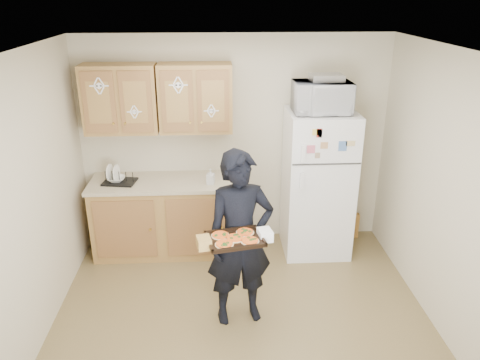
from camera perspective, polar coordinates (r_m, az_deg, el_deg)
The scene contains 23 objects.
floor at distance 4.58m, azimuth 0.37°, elevation -17.62°, with size 3.60×3.60×0.00m, color brown.
ceiling at distance 3.54m, azimuth 0.47°, elevation 15.17°, with size 3.60×3.60×0.00m, color silver.
wall_back at distance 5.58m, azimuth -0.71°, elevation 4.63°, with size 3.60×0.04×2.50m, color beige.
wall_left at distance 4.20m, azimuth -24.94°, elevation -3.64°, with size 0.04×3.60×2.50m, color beige.
wall_right at distance 4.39m, azimuth 24.62°, elevation -2.52°, with size 0.04×3.60×2.50m, color beige.
refrigerator at distance 5.49m, azimuth 9.43°, elevation -0.42°, with size 0.75×0.70×1.70m, color white.
base_cabinet at distance 5.62m, azimuth -9.25°, elevation -4.56°, with size 1.60×0.60×0.86m, color olive.
countertop at distance 5.43m, azimuth -9.54°, elevation -0.32°, with size 1.64×0.64×0.04m, color beige.
upper_cab_left at distance 5.35m, azimuth -14.36°, elevation 9.55°, with size 0.80×0.33×0.75m, color olive.
upper_cab_right at distance 5.25m, azimuth -5.42°, elevation 9.92°, with size 0.80×0.33×0.75m, color olive.
cereal_box at distance 6.11m, azimuth 13.30°, elevation -5.42°, with size 0.20×0.07×0.32m, color #E1A14F.
person at distance 4.25m, azimuth 0.02°, elevation -7.29°, with size 0.61×0.40×1.68m, color black.
baking_tray at distance 3.91m, azimuth -0.63°, elevation -7.29°, with size 0.46×0.34×0.04m, color black.
pizza_front_left at distance 3.81m, azimuth -1.93°, elevation -7.81°, with size 0.15×0.15×0.02m, color orange.
pizza_front_right at distance 3.86m, azimuth 1.22°, elevation -7.41°, with size 0.15×0.15×0.02m, color orange.
pizza_back_left at distance 3.94m, azimuth -2.43°, elevation -6.73°, with size 0.15×0.15×0.02m, color orange.
pizza_back_right at distance 3.99m, azimuth 0.61°, elevation -6.35°, with size 0.15×0.15×0.02m, color orange.
pizza_center at distance 3.90m, azimuth -0.63°, elevation -7.07°, with size 0.15×0.15×0.02m, color orange.
microwave at distance 5.13m, azimuth 9.93°, elevation 9.90°, with size 0.61×0.41×0.34m, color white.
foil_pan at distance 5.13m, azimuth 10.51°, elevation 12.18°, with size 0.34×0.24×0.07m, color #B7B8BE.
dish_rack at distance 5.46m, azimuth -14.51°, elevation 0.38°, with size 0.35×0.27×0.14m, color black.
bowl at distance 5.48m, azimuth -14.85°, elevation 0.09°, with size 0.19×0.19×0.05m, color white.
soap_bottle at distance 5.25m, azimuth -3.61°, elevation 0.43°, with size 0.08×0.08×0.18m, color white.
Camera 1 is at (-0.22, -3.51, 2.94)m, focal length 35.00 mm.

